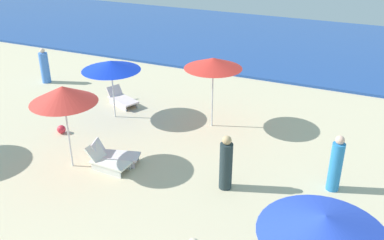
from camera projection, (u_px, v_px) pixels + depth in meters
name	position (u px, v px, depth m)	size (l,w,h in m)	color
ocean	(292.00, 44.00, 25.20)	(60.00, 13.10, 0.12)	#224897
umbrella_0	(324.00, 225.00, 7.15)	(2.24, 2.24, 2.49)	silver
umbrella_1	(63.00, 95.00, 12.13)	(1.93, 1.93, 2.60)	silver
lounge_chair_1_0	(108.00, 161.00, 12.88)	(1.35, 0.63, 0.69)	silver
lounge_chair_1_1	(115.00, 155.00, 13.21)	(1.49, 0.91, 0.71)	silver
umbrella_2	(111.00, 66.00, 15.43)	(2.13, 2.13, 2.21)	silver
lounge_chair_2_0	(122.00, 99.00, 17.25)	(1.54, 1.14, 0.63)	silver
umbrella_5	(213.00, 63.00, 14.61)	(2.00, 2.00, 2.55)	silver
beachgoer_0	(45.00, 67.00, 19.33)	(0.55, 0.55, 1.58)	#457BDA
beachgoer_1	(226.00, 164.00, 11.79)	(0.47, 0.47, 1.63)	#243237
beachgoer_3	(336.00, 165.00, 11.71)	(0.49, 0.49, 1.68)	#297DC4
beach_ball_0	(61.00, 129.00, 15.03)	(0.30, 0.30, 0.30)	red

